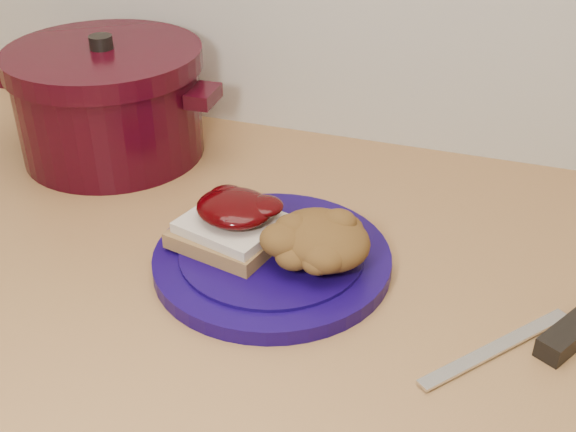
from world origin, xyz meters
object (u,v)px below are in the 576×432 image
(plate, at_px, (272,260))
(pepper_grinder, at_px, (160,98))
(butter_knife, at_px, (497,348))
(dutch_oven, at_px, (109,101))

(plate, height_order, pepper_grinder, pepper_grinder)
(plate, relative_size, butter_knife, 1.39)
(pepper_grinder, bearing_deg, dutch_oven, -150.60)
(butter_knife, distance_m, pepper_grinder, 0.52)
(butter_knife, height_order, dutch_oven, dutch_oven)
(butter_knife, bearing_deg, plate, 115.37)
(plate, distance_m, butter_knife, 0.23)
(pepper_grinder, bearing_deg, plate, -42.41)
(butter_knife, xyz_separation_m, pepper_grinder, (-0.45, 0.26, 0.07))
(plate, xyz_separation_m, dutch_oven, (-0.28, 0.17, 0.06))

